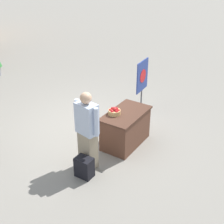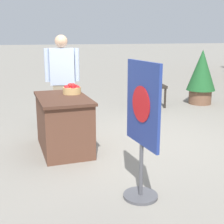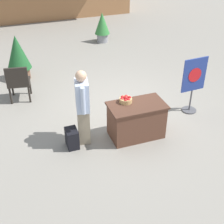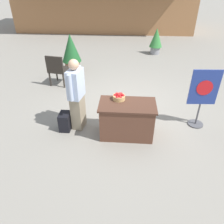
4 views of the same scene
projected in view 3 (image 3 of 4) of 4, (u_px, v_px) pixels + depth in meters
name	position (u px, v px, depth m)	size (l,w,h in m)	color
ground_plane	(121.00, 108.00, 7.91)	(120.00, 120.00, 0.00)	gray
display_table	(136.00, 120.00, 6.75)	(1.21, 0.70, 0.79)	brown
apple_basket	(126.00, 99.00, 6.59)	(0.27, 0.27, 0.16)	tan
person_visitor	(83.00, 107.00, 6.35)	(0.33, 0.60, 1.66)	gray
backpack	(72.00, 138.00, 6.51)	(0.24, 0.34, 0.42)	black
poster_board	(193.00, 83.00, 7.40)	(0.63, 0.36, 1.40)	#4C4C51
patio_chair	(18.00, 81.00, 7.94)	(0.63, 0.63, 1.00)	#28231E
potted_plant_far_right	(102.00, 26.00, 11.69)	(0.56, 0.56, 1.11)	gray
potted_plant_near_right	(18.00, 56.00, 8.97)	(0.69, 0.69, 1.32)	brown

